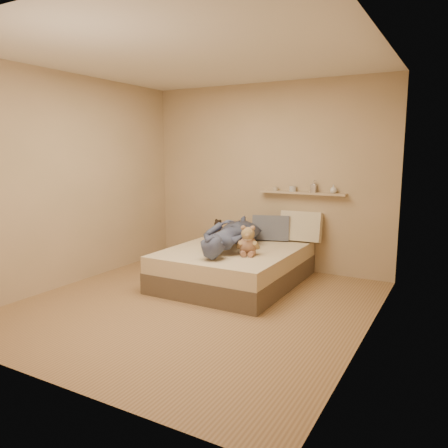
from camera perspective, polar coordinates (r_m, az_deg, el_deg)
The scene contains 10 objects.
room at distance 4.60m, azimuth -3.95°, elevation 4.99°, with size 3.80×3.80×3.80m.
bed at distance 5.58m, azimuth 1.40°, elevation -5.44°, with size 1.50×1.90×0.45m.
game_console at distance 5.01m, azimuth -1.46°, elevation -2.66°, with size 0.19×0.12×0.06m.
teddy_bear at distance 5.15m, azimuth 3.14°, elevation -2.45°, with size 0.28×0.29×0.35m.
dark_plush at distance 6.17m, azimuth -0.71°, elevation -0.75°, with size 0.17×0.17×0.26m.
pillow_cream at distance 6.01m, azimuth 10.02°, elevation -0.34°, with size 0.55×0.16×0.40m, color beige.
pillow_grey at distance 6.02m, azimuth 6.14°, elevation -0.52°, with size 0.50×0.14×0.34m, color slate.
person at distance 5.49m, azimuth 1.10°, elevation -1.25°, with size 0.57×1.56×0.37m, color #475471.
wall_shelf at distance 6.04m, azimuth 10.12°, elevation 4.01°, with size 1.20×0.12×0.03m, color tan.
shelf_bottles at distance 5.99m, azimuth 11.29°, elevation 4.63°, with size 0.90×0.11×0.16m.
Camera 1 is at (2.50, -3.85, 1.65)m, focal length 35.00 mm.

